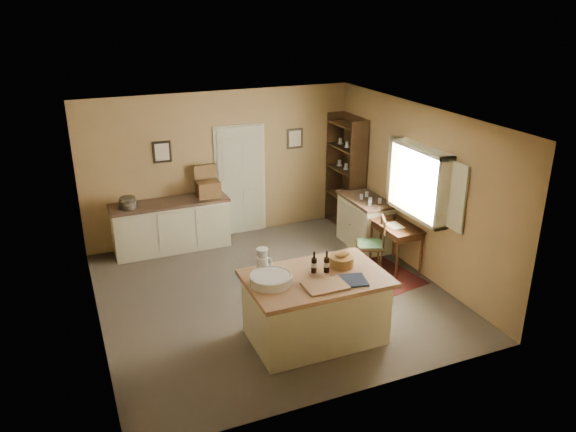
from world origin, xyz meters
The scene contains 16 objects.
ground centered at (0.00, 0.00, 0.00)m, with size 5.00×5.00×0.00m, color #62574B.
wall_back centered at (0.00, 2.50, 1.35)m, with size 5.00×0.10×2.70m, color #9A794B.
wall_front centered at (0.00, -2.50, 1.35)m, with size 5.00×0.10×2.70m, color #9A794B.
wall_left centered at (-2.50, 0.00, 1.35)m, with size 0.10×5.00×2.70m, color #9A794B.
wall_right centered at (2.50, 0.00, 1.35)m, with size 0.10×5.00×2.70m, color #9A794B.
ceiling centered at (0.00, 0.00, 2.70)m, with size 5.00×5.00×0.00m, color silver.
door centered at (0.35, 2.47, 1.05)m, with size 0.97×0.06×2.11m, color #B6B59A.
framed_prints centered at (0.20, 2.48, 1.72)m, with size 2.82×0.02×0.38m.
window centered at (2.42, -0.20, 1.55)m, with size 0.25×1.99×1.12m.
work_island centered at (0.09, -1.31, 0.48)m, with size 1.79×1.17×1.20m.
sideboard centered at (-1.03, 2.20, 0.48)m, with size 2.04×0.58×1.18m.
rug centered at (1.75, 0.03, 0.00)m, with size 1.10×1.60×0.01m, color #43100F.
writing_desk centered at (2.20, 0.03, 0.67)m, with size 0.53×0.87×0.82m.
desk_chair centered at (1.75, 0.10, 0.46)m, with size 0.43×0.43×0.92m, color #301E11, non-canonical shape.
right_cabinet centered at (2.20, 1.02, 0.46)m, with size 0.61×1.10×0.99m.
shelving_unit centered at (2.36, 2.00, 1.08)m, with size 0.37×0.97×2.16m.
Camera 1 is at (-2.69, -7.03, 4.24)m, focal length 35.00 mm.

